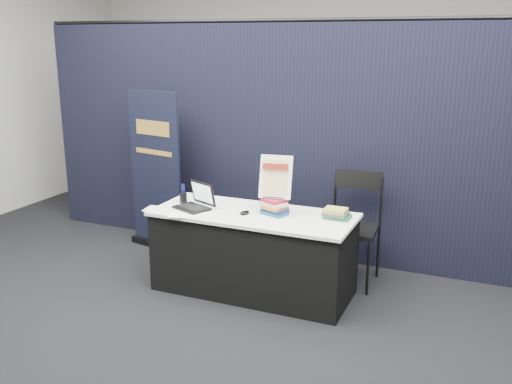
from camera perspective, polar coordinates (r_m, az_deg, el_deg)
The scene contains 15 objects.
floor at distance 4.89m, azimuth -2.91°, elevation -12.31°, with size 8.00×8.00×0.00m, color black.
wall_back at distance 8.13m, azimuth 9.70°, elevation 11.41°, with size 8.00×0.02×3.50m, color #ADACA4.
drape_partition at distance 5.91m, azimuth 3.82°, elevation 4.86°, with size 6.00×0.08×2.40m, color black.
display_table at distance 5.19m, azimuth -0.27°, elevation -6.05°, with size 1.80×0.75×0.75m.
laptop at distance 5.22m, azimuth -6.23°, elevation -1.01°, with size 0.37×0.36×0.24m.
mouse at distance 5.02m, azimuth -1.14°, elevation -2.08°, with size 0.06×0.10×0.03m, color black.
brochure_left at distance 5.24m, azimuth -9.65°, elevation -1.70°, with size 0.26×0.19×0.00m, color silver.
brochure_mid at distance 5.09m, azimuth -6.46°, elevation -2.07°, with size 0.30×0.21×0.00m, color white.
brochure_right at distance 5.05m, azimuth -7.17°, elevation -2.27°, with size 0.27×0.19×0.00m, color white.
pen_cup at distance 5.41m, azimuth -7.28°, elevation -0.59°, with size 0.07×0.07×0.09m, color black.
book_stack_tall at distance 5.01m, azimuth 1.82°, elevation -1.46°, with size 0.25×0.23×0.14m.
book_stack_short at distance 4.94m, azimuth 8.07°, elevation -2.15°, with size 0.21×0.17×0.09m.
info_sign at distance 4.97m, azimuth 1.98°, elevation 1.46°, with size 0.30×0.16×0.39m.
pullup_banner at distance 6.25m, azimuth -10.00°, elevation 1.15°, with size 0.74×0.24×1.72m.
stacking_chair at distance 5.42m, azimuth 9.60°, elevation -3.06°, with size 0.50×0.50×1.04m.
Camera 1 is at (1.94, -3.88, 2.25)m, focal length 40.00 mm.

